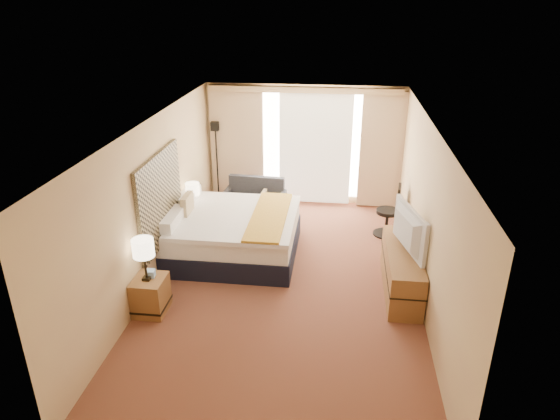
# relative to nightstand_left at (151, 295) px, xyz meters

# --- Properties ---
(floor) EXTENTS (4.20, 7.00, 0.02)m
(floor) POSITION_rel_nightstand_left_xyz_m (1.87, 1.05, -0.28)
(floor) COLOR #581919
(floor) RESTS_ON ground
(ceiling) EXTENTS (4.20, 7.00, 0.02)m
(ceiling) POSITION_rel_nightstand_left_xyz_m (1.87, 1.05, 2.33)
(ceiling) COLOR white
(ceiling) RESTS_ON wall_back
(wall_back) EXTENTS (4.20, 0.02, 2.60)m
(wall_back) POSITION_rel_nightstand_left_xyz_m (1.87, 4.55, 1.02)
(wall_back) COLOR tan
(wall_back) RESTS_ON ground
(wall_front) EXTENTS (4.20, 0.02, 2.60)m
(wall_front) POSITION_rel_nightstand_left_xyz_m (1.87, -2.45, 1.02)
(wall_front) COLOR tan
(wall_front) RESTS_ON ground
(wall_left) EXTENTS (0.02, 7.00, 2.60)m
(wall_left) POSITION_rel_nightstand_left_xyz_m (-0.23, 1.05, 1.02)
(wall_left) COLOR tan
(wall_left) RESTS_ON ground
(wall_right) EXTENTS (0.02, 7.00, 2.60)m
(wall_right) POSITION_rel_nightstand_left_xyz_m (3.97, 1.05, 1.02)
(wall_right) COLOR tan
(wall_right) RESTS_ON ground
(headboard) EXTENTS (0.06, 1.85, 1.50)m
(headboard) POSITION_rel_nightstand_left_xyz_m (-0.19, 1.25, 1.01)
(headboard) COLOR black
(headboard) RESTS_ON wall_left
(nightstand_left) EXTENTS (0.45, 0.52, 0.55)m
(nightstand_left) POSITION_rel_nightstand_left_xyz_m (0.00, 0.00, 0.00)
(nightstand_left) COLOR brown
(nightstand_left) RESTS_ON floor
(nightstand_right) EXTENTS (0.45, 0.52, 0.55)m
(nightstand_right) POSITION_rel_nightstand_left_xyz_m (0.00, 2.50, 0.00)
(nightstand_right) COLOR brown
(nightstand_right) RESTS_ON floor
(media_dresser) EXTENTS (0.50, 1.80, 0.70)m
(media_dresser) POSITION_rel_nightstand_left_xyz_m (3.70, 1.05, 0.07)
(media_dresser) COLOR brown
(media_dresser) RESTS_ON floor
(window) EXTENTS (2.30, 0.02, 2.30)m
(window) POSITION_rel_nightstand_left_xyz_m (2.12, 4.52, 1.04)
(window) COLOR white
(window) RESTS_ON wall_back
(curtains) EXTENTS (4.12, 0.19, 2.56)m
(curtains) POSITION_rel_nightstand_left_xyz_m (1.87, 4.44, 1.13)
(curtains) COLOR #CFB391
(curtains) RESTS_ON floor
(bed) EXTENTS (2.27, 2.07, 1.10)m
(bed) POSITION_rel_nightstand_left_xyz_m (0.81, 1.90, 0.13)
(bed) COLOR black
(bed) RESTS_ON floor
(loveseat) EXTENTS (1.33, 0.78, 0.80)m
(loveseat) POSITION_rel_nightstand_left_xyz_m (0.93, 3.60, -0.01)
(loveseat) COLOR #591921
(loveseat) RESTS_ON floor
(floor_lamp) EXTENTS (0.23, 0.23, 1.81)m
(floor_lamp) POSITION_rel_nightstand_left_xyz_m (-0.03, 4.35, 1.01)
(floor_lamp) COLOR black
(floor_lamp) RESTS_ON floor
(desk_chair) EXTENTS (0.50, 0.50, 1.02)m
(desk_chair) POSITION_rel_nightstand_left_xyz_m (3.67, 3.02, 0.18)
(desk_chair) COLOR black
(desk_chair) RESTS_ON floor
(lamp_left) EXTENTS (0.31, 0.31, 0.65)m
(lamp_left) POSITION_rel_nightstand_left_xyz_m (-0.02, -0.02, 0.78)
(lamp_left) COLOR black
(lamp_left) RESTS_ON nightstand_left
(lamp_right) EXTENTS (0.26, 0.26, 0.55)m
(lamp_right) POSITION_rel_nightstand_left_xyz_m (-0.04, 2.48, 0.70)
(lamp_right) COLOR black
(lamp_right) RESTS_ON nightstand_right
(tissue_box) EXTENTS (0.13, 0.13, 0.11)m
(tissue_box) POSITION_rel_nightstand_left_xyz_m (0.01, 0.06, 0.33)
(tissue_box) COLOR #87ABD2
(tissue_box) RESTS_ON nightstand_left
(telephone) EXTENTS (0.25, 0.22, 0.08)m
(telephone) POSITION_rel_nightstand_left_xyz_m (-0.00, 2.63, 0.31)
(telephone) COLOR black
(telephone) RESTS_ON nightstand_right
(television) EXTENTS (0.46, 1.19, 0.69)m
(television) POSITION_rel_nightstand_left_xyz_m (3.65, 1.07, 0.77)
(television) COLOR black
(television) RESTS_ON media_dresser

